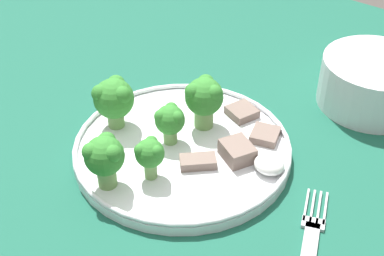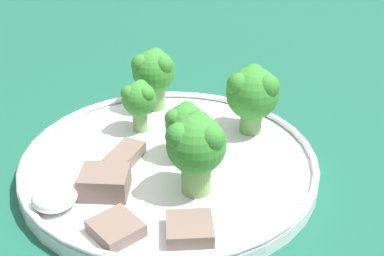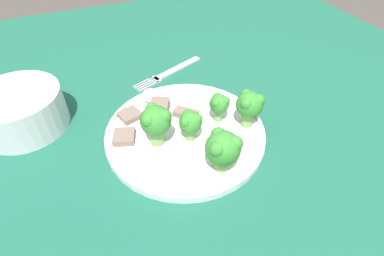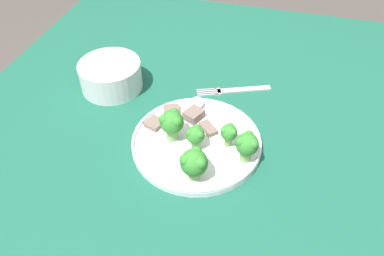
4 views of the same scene
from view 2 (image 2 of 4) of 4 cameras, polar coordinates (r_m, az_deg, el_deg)
The scene contains 12 objects.
table at distance 0.58m, azimuth 1.14°, elevation -7.71°, with size 1.38×1.17×0.75m.
dinner_plate at distance 0.47m, azimuth -2.44°, elevation -3.86°, with size 0.26×0.26×0.02m.
broccoli_floret_near_rim_left at distance 0.46m, azimuth -0.67°, elevation 0.38°, with size 0.04×0.04×0.05m.
broccoli_floret_center_left at distance 0.50m, azimuth 6.48°, elevation 3.77°, with size 0.05×0.05×0.07m.
broccoli_floret_back_left at distance 0.50m, azimuth -5.68°, elevation 3.07°, with size 0.03×0.03×0.05m.
broccoli_floret_front_left at distance 0.54m, azimuth -4.10°, elevation 5.99°, with size 0.04×0.04×0.06m.
broccoli_floret_center_back at distance 0.41m, azimuth 0.46°, elevation -1.90°, with size 0.05×0.05×0.07m.
meat_slice_front_slice at distance 0.43m, azimuth -9.29°, elevation -5.74°, with size 0.05×0.05×0.02m.
meat_slice_middle_slice at distance 0.47m, azimuth -7.18°, elevation -2.96°, with size 0.04×0.04×0.01m.
meat_slice_rear_slice at distance 0.39m, azimuth -0.27°, elevation -10.70°, with size 0.04×0.04×0.01m.
meat_slice_edge_slice at distance 0.39m, azimuth -8.13°, elevation -10.54°, with size 0.04×0.04×0.01m.
sauce_dollop at distance 0.42m, azimuth -14.48°, elevation -7.19°, with size 0.04×0.03×0.02m.
Camera 2 is at (0.19, 0.42, 1.02)m, focal length 50.00 mm.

